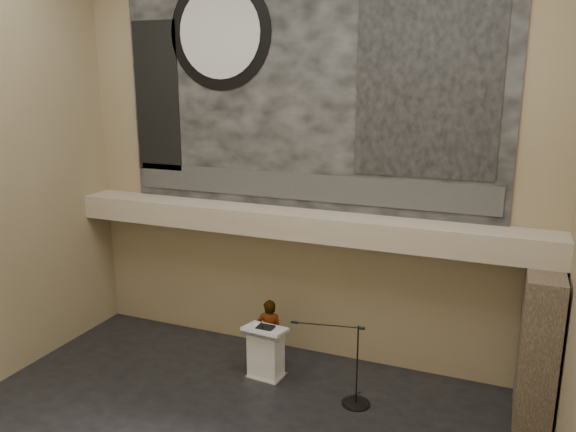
% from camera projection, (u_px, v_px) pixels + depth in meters
% --- Properties ---
extents(wall_back, '(10.00, 0.02, 8.50)m').
position_uv_depth(wall_back, '(303.00, 157.00, 11.36)').
color(wall_back, '#897957').
rests_on(wall_back, floor).
extents(soffit, '(10.00, 0.80, 0.50)m').
position_uv_depth(soffit, '(295.00, 224.00, 11.31)').
color(soffit, tan).
rests_on(soffit, wall_back).
extents(sprinkler_left, '(0.04, 0.04, 0.06)m').
position_uv_depth(sprinkler_left, '(225.00, 230.00, 11.92)').
color(sprinkler_left, '#B2893D').
rests_on(sprinkler_left, soffit).
extents(sprinkler_right, '(0.04, 0.04, 0.06)m').
position_uv_depth(sprinkler_right, '(388.00, 248.00, 10.64)').
color(sprinkler_right, '#B2893D').
rests_on(sprinkler_right, soffit).
extents(banner, '(8.00, 0.05, 5.00)m').
position_uv_depth(banner, '(303.00, 84.00, 10.99)').
color(banner, black).
rests_on(banner, wall_back).
extents(banner_text_strip, '(7.76, 0.02, 0.55)m').
position_uv_depth(banner_text_strip, '(302.00, 187.00, 11.44)').
color(banner_text_strip, '#303030').
rests_on(banner_text_strip, banner).
extents(banner_clock_rim, '(2.30, 0.02, 2.30)m').
position_uv_depth(banner_clock_rim, '(220.00, 33.00, 11.37)').
color(banner_clock_rim, black).
rests_on(banner_clock_rim, banner).
extents(banner_clock_face, '(1.84, 0.02, 1.84)m').
position_uv_depth(banner_clock_face, '(219.00, 33.00, 11.35)').
color(banner_clock_face, silver).
rests_on(banner_clock_face, banner).
extents(banner_building_print, '(2.60, 0.02, 3.60)m').
position_uv_depth(banner_building_print, '(427.00, 78.00, 10.05)').
color(banner_building_print, black).
rests_on(banner_building_print, banner).
extents(banner_brick_print, '(1.10, 0.02, 3.20)m').
position_uv_depth(banner_brick_print, '(157.00, 97.00, 12.27)').
color(banner_brick_print, black).
rests_on(banner_brick_print, banner).
extents(stone_pier, '(0.60, 1.40, 2.70)m').
position_uv_depth(stone_pier, '(538.00, 346.00, 9.59)').
color(stone_pier, '#413428').
rests_on(stone_pier, floor).
extents(lectern, '(0.83, 0.63, 1.14)m').
position_uv_depth(lectern, '(266.00, 353.00, 11.02)').
color(lectern, silver).
rests_on(lectern, floor).
extents(binder, '(0.32, 0.26, 0.04)m').
position_uv_depth(binder, '(265.00, 327.00, 10.84)').
color(binder, black).
rests_on(binder, lectern).
extents(papers, '(0.25, 0.31, 0.00)m').
position_uv_depth(papers, '(258.00, 326.00, 10.94)').
color(papers, white).
rests_on(papers, lectern).
extents(speaker_person, '(0.60, 0.46, 1.46)m').
position_uv_depth(speaker_person, '(270.00, 333.00, 11.48)').
color(speaker_person, silver).
rests_on(speaker_person, floor).
extents(mic_stand, '(1.45, 0.52, 1.55)m').
position_uv_depth(mic_stand, '(354.00, 392.00, 10.23)').
color(mic_stand, black).
rests_on(mic_stand, floor).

